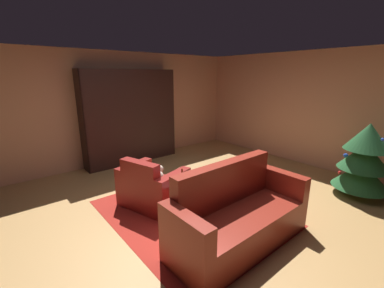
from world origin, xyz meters
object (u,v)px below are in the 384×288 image
object	(u,v)px
coffee_table	(191,185)
book_stack_on_table	(193,182)
armchair_red	(152,188)
bookshelf_unit	(135,117)
decorated_tree	(364,159)
couch_red	(238,217)
bottle_on_table	(182,180)

from	to	relation	value
coffee_table	book_stack_on_table	world-z (taller)	book_stack_on_table
armchair_red	book_stack_on_table	distance (m)	0.71
bookshelf_unit	decorated_tree	xyz separation A→B (m)	(4.06, 2.04, -0.41)
couch_red	bottle_on_table	distance (m)	0.91
bookshelf_unit	bottle_on_table	world-z (taller)	bookshelf_unit
armchair_red	book_stack_on_table	xyz separation A→B (m)	(0.58, 0.34, 0.22)
book_stack_on_table	bookshelf_unit	bearing A→B (deg)	169.19
armchair_red	coffee_table	distance (m)	0.66
decorated_tree	coffee_table	bearing A→B (deg)	-118.53
armchair_red	book_stack_on_table	world-z (taller)	armchair_red
bookshelf_unit	couch_red	world-z (taller)	bookshelf_unit
book_stack_on_table	decorated_tree	size ratio (longest dim) A/B	0.14
bottle_on_table	book_stack_on_table	bearing A→B (deg)	91.07
bottle_on_table	decorated_tree	distance (m)	3.07
coffee_table	book_stack_on_table	size ratio (longest dim) A/B	4.09
armchair_red	decorated_tree	size ratio (longest dim) A/B	0.89
armchair_red	decorated_tree	distance (m)	3.51
armchair_red	couch_red	world-z (taller)	couch_red
bookshelf_unit	decorated_tree	distance (m)	4.57
bookshelf_unit	couch_red	size ratio (longest dim) A/B	1.17
coffee_table	book_stack_on_table	bearing A→B (deg)	4.02
bottle_on_table	couch_red	bearing A→B (deg)	12.96
bookshelf_unit	bottle_on_table	size ratio (longest dim) A/B	7.82
couch_red	bookshelf_unit	bearing A→B (deg)	171.73
couch_red	armchair_red	bearing A→B (deg)	-166.66
bookshelf_unit	armchair_red	world-z (taller)	bookshelf_unit
armchair_red	bottle_on_table	bearing A→B (deg)	13.88
armchair_red	couch_red	bearing A→B (deg)	13.34
bookshelf_unit	couch_red	xyz separation A→B (m)	(3.56, -0.52, -0.73)
bottle_on_table	decorated_tree	bearing A→B (deg)	63.89
couch_red	decorated_tree	distance (m)	2.63
decorated_tree	bottle_on_table	bearing A→B (deg)	-116.11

